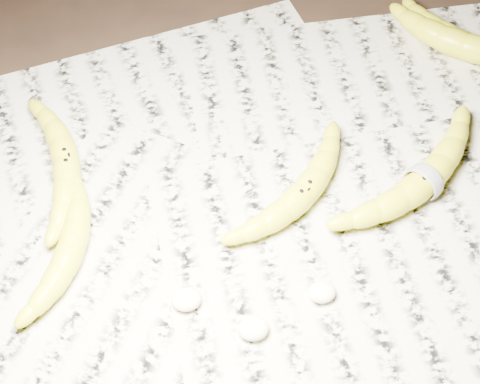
{
  "coord_description": "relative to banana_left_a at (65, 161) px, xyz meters",
  "views": [
    {
      "loc": [
        -0.08,
        -0.45,
        0.72
      ],
      "look_at": [
        -0.03,
        -0.0,
        0.05
      ],
      "focal_mm": 50.0,
      "sensor_mm": 36.0,
      "label": 1
    }
  ],
  "objects": [
    {
      "name": "flesh_chunk_b",
      "position": [
        0.21,
        -0.25,
        -0.01
      ],
      "size": [
        0.04,
        0.03,
        0.02
      ],
      "primitive_type": "ellipsoid",
      "color": "#FEF0C5",
      "rests_on": "newspaper_patch"
    },
    {
      "name": "banana_left_b",
      "position": [
        0.01,
        -0.13,
        -0.0
      ],
      "size": [
        0.1,
        0.19,
        0.04
      ],
      "primitive_type": null,
      "rotation": [
        0.0,
        0.0,
        1.3
      ],
      "color": "yellow",
      "rests_on": "newspaper_patch"
    },
    {
      "name": "flesh_chunk_a",
      "position": [
        0.14,
        -0.21,
        -0.01
      ],
      "size": [
        0.04,
        0.03,
        0.02
      ],
      "primitive_type": "ellipsoid",
      "color": "#FEF0C5",
      "rests_on": "newspaper_patch"
    },
    {
      "name": "banana_center",
      "position": [
        0.3,
        -0.08,
        0.0
      ],
      "size": [
        0.19,
        0.18,
        0.04
      ],
      "primitive_type": null,
      "rotation": [
        0.0,
        0.0,
        0.77
      ],
      "color": "yellow",
      "rests_on": "newspaper_patch"
    },
    {
      "name": "banana_taped",
      "position": [
        0.45,
        -0.08,
        0.0
      ],
      "size": [
        0.23,
        0.19,
        0.04
      ],
      "primitive_type": null,
      "rotation": [
        0.0,
        0.0,
        0.64
      ],
      "color": "yellow",
      "rests_on": "newspaper_patch"
    },
    {
      "name": "measuring_tape",
      "position": [
        0.45,
        -0.08,
        0.0
      ],
      "size": [
        0.03,
        0.04,
        0.05
      ],
      "primitive_type": "torus",
      "rotation": [
        0.0,
        1.57,
        0.64
      ],
      "color": "white",
      "rests_on": "newspaper_patch"
    },
    {
      "name": "banana_upper_b",
      "position": [
        0.57,
        0.17,
        -0.0
      ],
      "size": [
        0.16,
        0.16,
        0.04
      ],
      "primitive_type": null,
      "rotation": [
        0.0,
        0.0,
        -0.79
      ],
      "color": "yellow",
      "rests_on": "newspaper_patch"
    },
    {
      "name": "newspaper_patch",
      "position": [
        0.27,
        -0.08,
        -0.02
      ],
      "size": [
        0.9,
        0.7,
        0.01
      ],
      "primitive_type": "cube",
      "color": "#B7B29D",
      "rests_on": "ground"
    },
    {
      "name": "banana_upper_a",
      "position": [
        0.58,
        0.15,
        0.0
      ],
      "size": [
        0.21,
        0.17,
        0.04
      ],
      "primitive_type": null,
      "rotation": [
        0.0,
        0.0,
        -0.58
      ],
      "color": "yellow",
      "rests_on": "newspaper_patch"
    },
    {
      "name": "banana_left_a",
      "position": [
        0.0,
        0.0,
        0.0
      ],
      "size": [
        0.09,
        0.21,
        0.04
      ],
      "primitive_type": null,
      "rotation": [
        0.0,
        0.0,
        1.71
      ],
      "color": "yellow",
      "rests_on": "newspaper_patch"
    },
    {
      "name": "flesh_chunk_c",
      "position": [
        0.3,
        -0.22,
        -0.01
      ],
      "size": [
        0.03,
        0.03,
        0.02
      ],
      "primitive_type": "ellipsoid",
      "color": "#FEF0C5",
      "rests_on": "newspaper_patch"
    },
    {
      "name": "ground",
      "position": [
        0.24,
        -0.09,
        -0.03
      ],
      "size": [
        3.0,
        3.0,
        0.0
      ],
      "primitive_type": "plane",
      "color": "black",
      "rests_on": "ground"
    }
  ]
}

